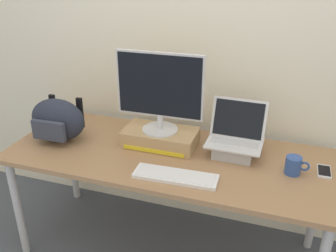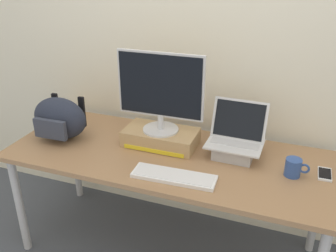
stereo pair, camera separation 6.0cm
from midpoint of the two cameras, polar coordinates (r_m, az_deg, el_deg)
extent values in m
plane|color=#474C56|center=(2.64, 0.69, -18.03)|extent=(20.00, 20.00, 0.00)
cube|color=silver|center=(2.43, 4.76, 13.08)|extent=(7.00, 0.10, 2.60)
cube|color=#99704C|center=(2.21, 0.78, -4.57)|extent=(1.89, 0.76, 0.03)
cylinder|color=#B2B2B7|center=(2.59, -20.97, -11.14)|extent=(0.05, 0.05, 0.69)
cylinder|color=#B2B2B7|center=(3.00, -13.28, -4.69)|extent=(0.05, 0.05, 0.69)
cylinder|color=#B2B2B7|center=(2.59, 22.37, -11.27)|extent=(0.05, 0.05, 0.69)
cube|color=tan|center=(2.29, -0.35, -1.73)|extent=(0.44, 0.24, 0.10)
cube|color=yellow|center=(2.20, -1.46, -3.81)|extent=(0.38, 0.00, 0.02)
cylinder|color=silver|center=(2.26, -0.35, -0.51)|extent=(0.22, 0.22, 0.01)
cylinder|color=silver|center=(2.24, -0.35, 0.71)|extent=(0.04, 0.04, 0.09)
cube|color=silver|center=(2.16, -0.37, 6.21)|extent=(0.52, 0.03, 0.38)
cube|color=black|center=(2.15, -0.47, 6.12)|extent=(0.49, 0.01, 0.36)
cube|color=#ADADB2|center=(2.21, 10.78, -3.63)|extent=(0.22, 0.20, 0.07)
cube|color=silver|center=(2.19, 10.87, -2.67)|extent=(0.32, 0.24, 0.01)
cube|color=#B7B7BC|center=(2.20, 10.98, -2.31)|extent=(0.28, 0.14, 0.00)
cube|color=silver|center=(2.20, 11.53, 0.90)|extent=(0.32, 0.09, 0.22)
cube|color=black|center=(2.20, 11.51, 0.89)|extent=(0.28, 0.08, 0.20)
cube|color=white|center=(1.98, 1.79, -7.67)|extent=(0.45, 0.15, 0.02)
cube|color=silver|center=(1.97, 1.79, -7.39)|extent=(0.42, 0.13, 0.00)
ellipsoid|color=#232838|center=(2.42, -15.40, 1.16)|extent=(0.36, 0.20, 0.27)
cube|color=#333847|center=(2.35, -16.74, -0.46)|extent=(0.21, 0.04, 0.12)
cube|color=black|center=(2.55, -15.97, 2.64)|extent=(0.04, 0.02, 0.20)
cube|color=black|center=(2.45, -12.20, 2.12)|extent=(0.04, 0.02, 0.20)
cylinder|color=#2D4C93|center=(2.10, 19.22, -5.96)|extent=(0.08, 0.08, 0.10)
torus|color=#2D4C93|center=(2.10, 20.77, -6.07)|extent=(0.06, 0.01, 0.06)
cube|color=silver|center=(2.19, 23.42, -6.72)|extent=(0.07, 0.14, 0.01)
cube|color=black|center=(2.18, 23.45, -6.59)|extent=(0.06, 0.11, 0.00)
sphere|color=gold|center=(2.69, -13.86, 1.78)|extent=(0.09, 0.09, 0.09)
sphere|color=black|center=(2.67, -14.62, 1.73)|extent=(0.01, 0.01, 0.01)
sphere|color=black|center=(2.65, -14.05, 1.64)|extent=(0.01, 0.01, 0.01)
camera|label=1|loc=(0.03, -89.19, 0.38)|focal=40.18mm
camera|label=2|loc=(0.03, 90.81, -0.38)|focal=40.18mm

